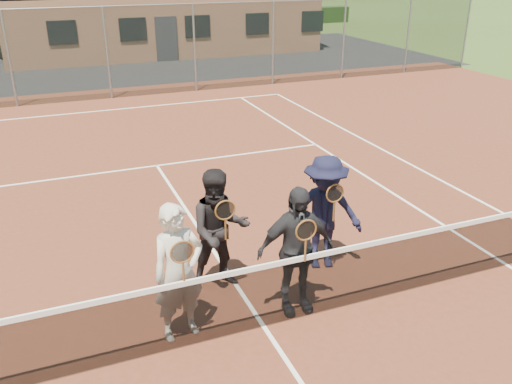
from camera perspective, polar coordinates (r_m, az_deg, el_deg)
ground at (r=25.79m, az=-17.01°, el=12.54°), size 220.00×220.00×0.00m
court_surface at (r=7.26m, az=0.82°, el=-14.06°), size 30.00×30.00×0.02m
hedge_row at (r=37.58m, az=-19.17°, el=16.27°), size 40.00×1.20×1.10m
court_markings at (r=7.25m, az=0.82°, el=-13.97°), size 11.03×23.83×0.01m
tennis_net at (r=6.95m, az=0.84°, el=-10.60°), size 11.68×0.08×1.10m
perimeter_fence at (r=19.16m, az=-15.40°, el=13.90°), size 30.07×0.07×3.02m
player_a at (r=6.70m, az=-8.16°, el=-8.40°), size 0.72×0.55×1.80m
player_b at (r=7.62m, az=-3.86°, el=-4.04°), size 0.94×0.77×1.80m
player_c at (r=7.12m, az=4.19°, el=-6.17°), size 1.08×0.54×1.80m
player_d at (r=8.17m, az=7.20°, el=-2.19°), size 1.30×0.95×1.80m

